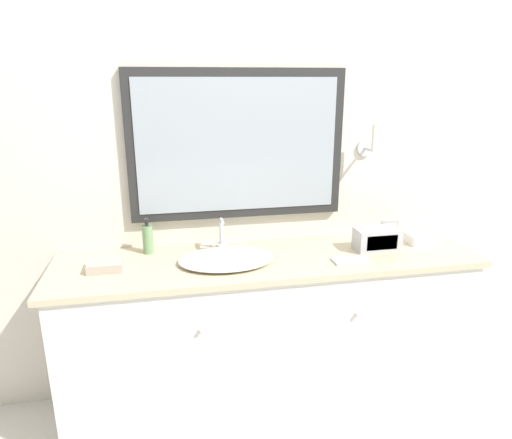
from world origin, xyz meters
name	(u,v)px	position (x,y,z in m)	size (l,w,h in m)	color
wall_back	(256,169)	(0.00, 0.62, 1.28)	(8.00, 0.18, 2.55)	silver
vanity_counter	(268,334)	(0.00, 0.31, 0.45)	(2.12, 0.57, 0.89)	silver
sink_basin	(226,258)	(-0.22, 0.29, 0.91)	(0.47, 0.38, 0.17)	silver
soap_bottle	(148,239)	(-0.59, 0.48, 0.97)	(0.05, 0.05, 0.19)	#709966
appliance_box	(377,239)	(0.58, 0.30, 0.94)	(0.23, 0.12, 0.11)	#BCBCC1
picture_frame	(389,229)	(0.73, 0.45, 0.94)	(0.10, 0.01, 0.10)	#B2B2B7
hand_towel_near_sink	(421,238)	(0.86, 0.35, 0.91)	(0.15, 0.13, 0.05)	white
hand_towel_far_corner	(105,266)	(-0.79, 0.29, 0.91)	(0.16, 0.12, 0.04)	#B7A899
metal_tray	(350,260)	(0.38, 0.17, 0.89)	(0.17, 0.09, 0.01)	silver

